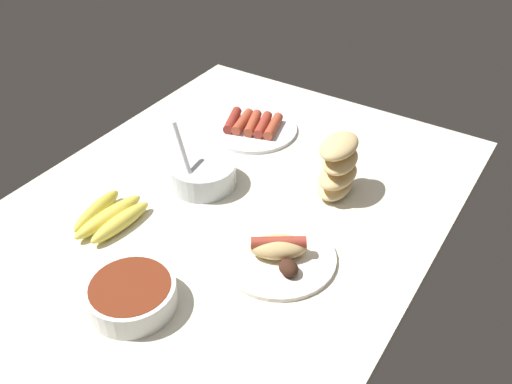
{
  "coord_description": "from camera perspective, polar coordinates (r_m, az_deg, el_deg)",
  "views": [
    {
      "loc": [
        79.81,
        58.66,
        79.92
      ],
      "look_at": [
        -4.9,
        4.87,
        3.0
      ],
      "focal_mm": 39.65,
      "sensor_mm": 36.0,
      "label": 1
    }
  ],
  "objects": [
    {
      "name": "bowl_chili",
      "position": [
        1.07,
        -12.46,
        -10.05
      ],
      "size": [
        16.49,
        16.49,
        5.12
      ],
      "color": "white",
      "rests_on": "ground_plane"
    },
    {
      "name": "ground_plane",
      "position": [
        1.28,
        -3.02,
        -2.01
      ],
      "size": [
        120.0,
        90.0,
        3.0
      ],
      "primitive_type": "cube",
      "color": "silver"
    },
    {
      "name": "bread_stack",
      "position": [
        1.28,
        8.28,
        2.55
      ],
      "size": [
        13.79,
        9.38,
        14.4
      ],
      "color": "#E5C689",
      "rests_on": "ground_plane"
    },
    {
      "name": "plate_hotdog_assembled",
      "position": [
        1.13,
        2.3,
        -6.19
      ],
      "size": [
        23.47,
        23.47,
        5.61
      ],
      "color": "white",
      "rests_on": "ground_plane"
    },
    {
      "name": "banana_bunch",
      "position": [
        1.26,
        -14.65,
        -2.4
      ],
      "size": [
        18.22,
        11.75,
        3.78
      ],
      "color": "gold",
      "rests_on": "ground_plane"
    },
    {
      "name": "bowl_coleslaw",
      "position": [
        1.33,
        -5.42,
        1.98
      ],
      "size": [
        15.73,
        15.73,
        15.72
      ],
      "color": "silver",
      "rests_on": "ground_plane"
    },
    {
      "name": "plate_sausages",
      "position": [
        1.53,
        -0.34,
        6.6
      ],
      "size": [
        23.95,
        23.95,
        3.6
      ],
      "color": "white",
      "rests_on": "ground_plane"
    }
  ]
}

